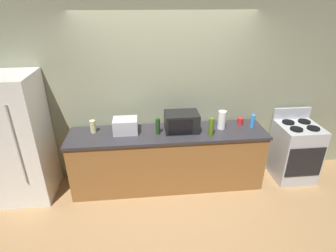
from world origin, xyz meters
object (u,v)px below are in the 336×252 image
at_px(stove_range, 294,151).
at_px(toaster_oven, 125,126).
at_px(microwave, 181,122).
at_px(bottle_spray_cleaner, 253,121).
at_px(mug_red, 240,121).
at_px(refrigerator, 18,139).
at_px(paper_towel_roll, 222,120).
at_px(bottle_olive_oil, 211,127).
at_px(bottle_vinegar, 93,126).
at_px(bottle_wine, 158,126).

bearing_deg(stove_range, toaster_oven, 178.67).
height_order(microwave, bottle_spray_cleaner, microwave).
distance_m(toaster_oven, bottle_spray_cleaner, 1.86).
bearing_deg(mug_red, toaster_oven, -176.88).
height_order(refrigerator, stove_range, refrigerator).
bearing_deg(paper_towel_roll, bottle_olive_oil, -136.26).
height_order(microwave, bottle_olive_oil, microwave).
bearing_deg(toaster_oven, bottle_olive_oil, -10.04).
relative_size(microwave, mug_red, 4.65).
xyz_separation_m(refrigerator, bottle_olive_oil, (2.64, -0.15, 0.13)).
distance_m(microwave, toaster_oven, 0.80).
xyz_separation_m(microwave, bottle_spray_cleaner, (1.06, -0.01, -0.04)).
distance_m(refrigerator, mug_red, 3.17).
bearing_deg(paper_towel_roll, toaster_oven, 179.59).
bearing_deg(paper_towel_roll, bottle_vinegar, 178.06).
bearing_deg(toaster_oven, stove_range, -1.33).
bearing_deg(bottle_vinegar, toaster_oven, -6.56).
bearing_deg(mug_red, bottle_olive_oil, -150.26).
relative_size(microwave, paper_towel_roll, 1.78).
height_order(bottle_wine, bottle_olive_oil, bottle_olive_oil).
bearing_deg(paper_towel_roll, mug_red, 17.83).
bearing_deg(bottle_wine, bottle_olive_oil, -9.14).
xyz_separation_m(microwave, mug_red, (0.92, 0.11, -0.08)).
distance_m(refrigerator, bottle_olive_oil, 2.64).
bearing_deg(bottle_spray_cleaner, microwave, 179.57).
height_order(refrigerator, microwave, refrigerator).
xyz_separation_m(paper_towel_roll, mug_red, (0.32, 0.10, -0.08)).
xyz_separation_m(bottle_vinegar, bottle_spray_cleaner, (2.32, -0.07, 0.01)).
bearing_deg(bottle_vinegar, mug_red, 1.07).
relative_size(paper_towel_roll, bottle_olive_oil, 1.04).
distance_m(stove_range, bottle_spray_cleaner, 0.91).
distance_m(microwave, bottle_olive_oil, 0.43).
bearing_deg(bottle_spray_cleaner, bottle_vinegar, 178.20).
bearing_deg(refrigerator, bottle_wine, -0.96).
distance_m(bottle_vinegar, bottle_spray_cleaner, 2.32).
xyz_separation_m(stove_range, paper_towel_roll, (-1.21, 0.05, 0.57)).
height_order(microwave, bottle_vinegar, microwave).
relative_size(bottle_olive_oil, mug_red, 2.50).
height_order(bottle_wine, bottle_spray_cleaner, bottle_wine).
bearing_deg(microwave, mug_red, 6.59).
xyz_separation_m(refrigerator, bottle_vinegar, (0.99, 0.11, 0.09)).
relative_size(microwave, bottle_spray_cleaner, 2.48).
bearing_deg(bottle_wine, stove_range, 0.85).
xyz_separation_m(toaster_oven, bottle_vinegar, (-0.46, 0.05, -0.01)).
height_order(stove_range, mug_red, stove_range).
bearing_deg(bottle_vinegar, refrigerator, -173.48).
distance_m(toaster_oven, bottle_olive_oil, 1.20).
distance_m(paper_towel_roll, bottle_vinegar, 1.86).
bearing_deg(bottle_olive_oil, bottle_spray_cleaner, 15.70).
bearing_deg(toaster_oven, microwave, -0.87).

